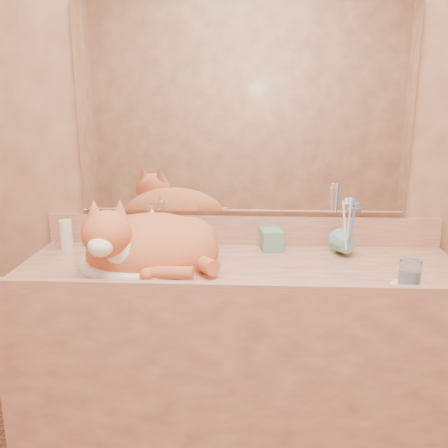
# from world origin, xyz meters

# --- Properties ---
(wall_back) EXTENTS (2.40, 0.02, 2.50)m
(wall_back) POSITION_xyz_m (0.00, 1.00, 1.25)
(wall_back) COLOR brown
(wall_back) RESTS_ON ground
(vanity_counter) EXTENTS (1.60, 0.55, 0.85)m
(vanity_counter) POSITION_xyz_m (0.00, 0.72, 0.42)
(vanity_counter) COLOR #945842
(vanity_counter) RESTS_ON floor
(mirror) EXTENTS (1.30, 0.02, 0.80)m
(mirror) POSITION_xyz_m (0.00, 0.99, 1.39)
(mirror) COLOR white
(mirror) RESTS_ON wall_back
(sink_basin) EXTENTS (0.50, 0.44, 0.14)m
(sink_basin) POSITION_xyz_m (-0.35, 0.70, 0.92)
(sink_basin) COLOR white
(sink_basin) RESTS_ON vanity_counter
(faucet) EXTENTS (0.06, 0.13, 0.17)m
(faucet) POSITION_xyz_m (-0.35, 0.88, 0.94)
(faucet) COLOR white
(faucet) RESTS_ON vanity_counter
(cat) EXTENTS (0.52, 0.45, 0.26)m
(cat) POSITION_xyz_m (-0.33, 0.69, 0.94)
(cat) COLOR #BE542B
(cat) RESTS_ON sink_basin
(soap_dispenser) EXTENTS (0.09, 0.10, 0.18)m
(soap_dispenser) POSITION_xyz_m (0.13, 0.88, 0.94)
(soap_dispenser) COLOR #65A188
(soap_dispenser) RESTS_ON vanity_counter
(toothbrush_cup) EXTENTS (0.11, 0.11, 0.09)m
(toothbrush_cup) POSITION_xyz_m (0.40, 0.82, 0.89)
(toothbrush_cup) COLOR #65A188
(toothbrush_cup) RESTS_ON vanity_counter
(toothbrushes) EXTENTS (0.04, 0.04, 0.24)m
(toothbrushes) POSITION_xyz_m (0.40, 0.82, 0.99)
(toothbrushes) COLOR white
(toothbrushes) RESTS_ON toothbrush_cup
(saucer) EXTENTS (0.11, 0.11, 0.01)m
(saucer) POSITION_xyz_m (0.54, 0.53, 0.85)
(saucer) COLOR white
(saucer) RESTS_ON vanity_counter
(water_glass) EXTENTS (0.07, 0.07, 0.08)m
(water_glass) POSITION_xyz_m (0.54, 0.53, 0.90)
(water_glass) COLOR silver
(water_glass) RESTS_ON saucer
(lotion_bottle) EXTENTS (0.05, 0.05, 0.12)m
(lotion_bottle) POSITION_xyz_m (-0.70, 0.88, 0.91)
(lotion_bottle) COLOR white
(lotion_bottle) RESTS_ON vanity_counter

